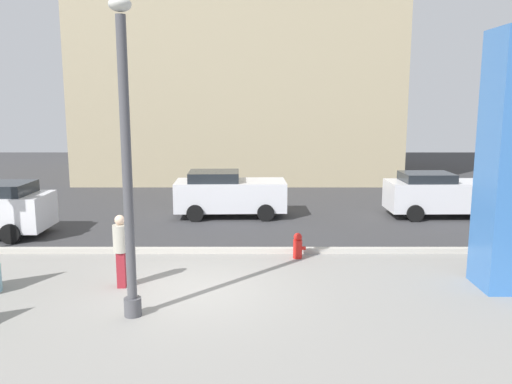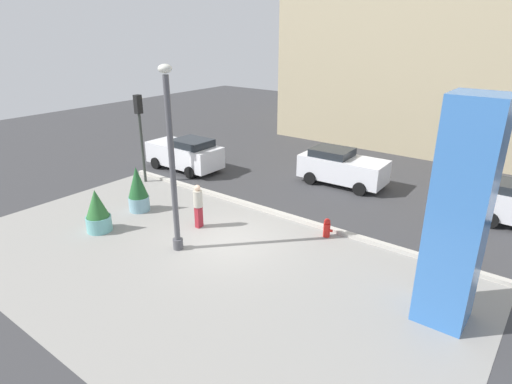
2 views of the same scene
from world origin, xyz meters
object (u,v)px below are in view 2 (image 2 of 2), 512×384
Objects in this scene: car_intersection at (185,154)px; potted_plant_curbside at (138,190)px; lamp_post at (172,166)px; pedestrian_by_curb at (198,204)px; fire_hydrant at (327,228)px; potted_plant_by_pillar at (97,212)px; traffic_light_corner at (140,124)px; car_curb_east at (342,167)px; art_pillar_blue at (459,216)px.

potted_plant_curbside is at bearing -63.78° from car_intersection.
lamp_post is 2.82m from pedestrian_by_curb.
potted_plant_by_pillar is at bearing -145.92° from fire_hydrant.
traffic_light_corner is at bearing -179.10° from fire_hydrant.
fire_hydrant is (3.77, 4.07, -2.75)m from lamp_post.
car_curb_east is (5.03, 10.55, 0.09)m from potted_plant_by_pillar.
potted_plant_curbside reaches higher than car_intersection.
traffic_light_corner is 6.66m from pedestrian_by_curb.
potted_plant_by_pillar is 0.96× the size of pedestrian_by_curb.
fire_hydrant is at bearing 47.19° from lamp_post.
car_intersection is at bearing 161.98° from art_pillar_blue.
fire_hydrant is at bearing -68.12° from car_curb_east.
potted_plant_curbside reaches higher than potted_plant_by_pillar.
pedestrian_by_curb is (-2.18, -7.95, 0.10)m from car_curb_east.
car_intersection reaches higher than pedestrian_by_curb.
lamp_post reaches higher than potted_plant_by_pillar.
traffic_light_corner is at bearing 123.17° from potted_plant_by_pillar.
potted_plant_by_pillar is at bearing -80.86° from potted_plant_curbside.
potted_plant_curbside is (-3.87, 1.36, -2.15)m from lamp_post.
traffic_light_corner is at bearing 171.78° from art_pillar_blue.
lamp_post is 6.19m from fire_hydrant.
art_pillar_blue is 15.95m from car_intersection.
lamp_post is at bearing -19.32° from potted_plant_curbside.
pedestrian_by_curb reaches higher than fire_hydrant.
art_pillar_blue is 1.37× the size of traffic_light_corner.
lamp_post reaches higher than art_pillar_blue.
car_curb_east is at bearing 35.34° from traffic_light_corner.
traffic_light_corner reaches higher than car_curb_east.
potted_plant_by_pillar is at bearing -68.50° from car_intersection.
car_curb_east is at bearing 21.16° from car_intersection.
traffic_light_corner reaches higher than pedestrian_by_curb.
fire_hydrant is (7.29, 4.93, -0.44)m from potted_plant_by_pillar.
car_curb_east is (-7.06, 7.98, -2.13)m from art_pillar_blue.
car_intersection is (-2.58, 5.24, -0.05)m from potted_plant_curbside.
potted_plant_curbside is 0.45× the size of traffic_light_corner.
art_pillar_blue is 10.86m from car_curb_east.
fire_hydrant is 0.42× the size of pedestrian_by_curb.
potted_plant_by_pillar is 0.39× the size of car_intersection.
fire_hydrant is at bearing 34.08° from potted_plant_by_pillar.
art_pillar_blue is at bearing -26.17° from fire_hydrant.
lamp_post is 3.58× the size of pedestrian_by_curb.
potted_plant_by_pillar is at bearing -137.71° from pedestrian_by_curb.
potted_plant_by_pillar is (-3.52, -0.86, -2.30)m from lamp_post.
potted_plant_by_pillar is at bearing -166.29° from lamp_post.
fire_hydrant is 0.17× the size of car_curb_east.
car_intersection is 7.56m from pedestrian_by_curb.
potted_plant_curbside is 2.25m from potted_plant_by_pillar.
lamp_post reaches higher than fire_hydrant.
lamp_post is at bearing -30.53° from traffic_light_corner.
car_curb_east is at bearing 81.10° from lamp_post.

